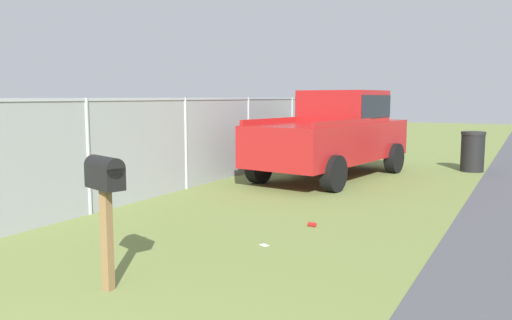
{
  "coord_description": "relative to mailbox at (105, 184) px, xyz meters",
  "views": [
    {
      "loc": [
        -0.7,
        -2.52,
        1.93
      ],
      "look_at": [
        4.73,
        0.39,
        1.18
      ],
      "focal_mm": 36.19,
      "sensor_mm": 36.0,
      "label": 1
    }
  ],
  "objects": [
    {
      "name": "mailbox",
      "position": [
        0.0,
        0.0,
        0.0
      ],
      "size": [
        0.34,
        0.52,
        1.36
      ],
      "rotation": [
        0.0,
        0.0,
        -0.32
      ],
      "color": "brown",
      "rests_on": "ground"
    },
    {
      "name": "pickup_truck",
      "position": [
        8.14,
        0.53,
        0.02
      ],
      "size": [
        5.22,
        2.67,
        2.09
      ],
      "rotation": [
        0.0,
        0.0,
        -0.14
      ],
      "color": "maroon",
      "rests_on": "ground"
    },
    {
      "name": "trash_bin",
      "position": [
        10.7,
        -2.34,
        -0.56
      ],
      "size": [
        0.61,
        0.61,
        1.04
      ],
      "color": "black",
      "rests_on": "ground"
    },
    {
      "name": "fence_section",
      "position": [
        5.07,
        2.71,
        -0.05
      ],
      "size": [
        16.25,
        0.07,
        1.92
      ],
      "color": "#9EA3A8",
      "rests_on": "ground"
    },
    {
      "name": "litter_wrapper_far_scatter",
      "position": [
        2.14,
        -0.66,
        -1.08
      ],
      "size": [
        0.13,
        0.14,
        0.01
      ],
      "primitive_type": "cube",
      "rotation": [
        0.0,
        0.0,
        4.26
      ],
      "color": "silver",
      "rests_on": "ground"
    },
    {
      "name": "litter_can_near_hydrant",
      "position": [
        3.35,
        -0.85,
        -1.05
      ],
      "size": [
        0.08,
        0.13,
        0.07
      ],
      "primitive_type": "cylinder",
      "rotation": [
        0.0,
        1.57,
        1.48
      ],
      "color": "red",
      "rests_on": "ground"
    }
  ]
}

